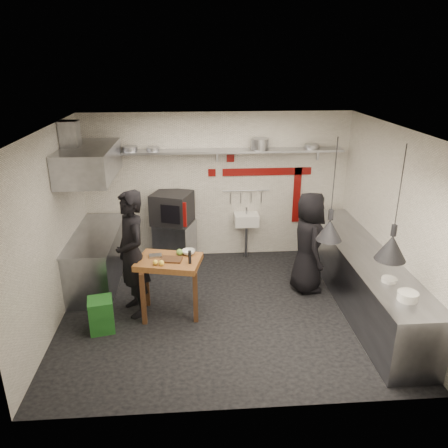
{
  "coord_description": "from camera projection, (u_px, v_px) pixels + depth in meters",
  "views": [
    {
      "loc": [
        -0.46,
        -5.93,
        3.71
      ],
      "look_at": [
        -0.0,
        0.3,
        1.32
      ],
      "focal_mm": 35.0,
      "sensor_mm": 36.0,
      "label": 1
    }
  ],
  "objects": [
    {
      "name": "pan_right",
      "position": [
        312.0,
        146.0,
        8.01
      ],
      "size": [
        0.32,
        0.32,
        0.08
      ],
      "primitive_type": "cylinder",
      "rotation": [
        0.0,
        0.0,
        -0.22
      ],
      "color": "gray",
      "rests_on": "back_shelf"
    },
    {
      "name": "lemon_b",
      "position": [
        161.0,
        263.0,
        6.24
      ],
      "size": [
        0.08,
        0.08,
        0.08
      ],
      "primitive_type": "sphere",
      "rotation": [
        0.0,
        0.0,
        -0.0
      ],
      "color": "yellow",
      "rests_on": "prep_table"
    },
    {
      "name": "wall_front",
      "position": [
        242.0,
        301.0,
        4.42
      ],
      "size": [
        5.0,
        0.04,
        2.8
      ],
      "primitive_type": "cube",
      "color": "silver",
      "rests_on": "floor"
    },
    {
      "name": "chef_right",
      "position": [
        308.0,
        242.0,
        7.19
      ],
      "size": [
        0.58,
        0.86,
        1.71
      ],
      "primitive_type": "imported",
      "rotation": [
        0.0,
        0.0,
        1.61
      ],
      "color": "black",
      "rests_on": "floor"
    },
    {
      "name": "oven_door",
      "position": [
        172.0,
        214.0,
        7.82
      ],
      "size": [
        0.53,
        0.22,
        0.46
      ],
      "primitive_type": "cube",
      "rotation": [
        0.0,
        0.0,
        -0.36
      ],
      "color": "#680A08",
      "rests_on": "combi_oven"
    },
    {
      "name": "red_band_horiz",
      "position": [
        267.0,
        172.0,
        8.28
      ],
      "size": [
        1.7,
        0.02,
        0.14
      ],
      "primitive_type": "cube",
      "color": "#680A08",
      "rests_on": "wall_back"
    },
    {
      "name": "pan_mid_left",
      "position": [
        153.0,
        149.0,
        7.81
      ],
      "size": [
        0.25,
        0.25,
        0.07
      ],
      "primitive_type": "cylinder",
      "rotation": [
        0.0,
        0.0,
        0.08
      ],
      "color": "gray",
      "rests_on": "back_shelf"
    },
    {
      "name": "bowl",
      "position": [
        189.0,
        252.0,
        6.6
      ],
      "size": [
        0.27,
        0.27,
        0.06
      ],
      "primitive_type": "imported",
      "rotation": [
        0.0,
        0.0,
        0.4
      ],
      "color": "silver",
      "rests_on": "prep_table"
    },
    {
      "name": "wall_right",
      "position": [
        391.0,
        222.0,
        6.55
      ],
      "size": [
        0.04,
        4.2,
        2.8
      ],
      "primitive_type": "cube",
      "color": "silver",
      "rests_on": "floor"
    },
    {
      "name": "heat_lamp_near",
      "position": [
        333.0,
        190.0,
        5.6
      ],
      "size": [
        0.4,
        0.4,
        1.38
      ],
      "primitive_type": null,
      "rotation": [
        0.0,
        0.0,
        -0.18
      ],
      "color": "black",
      "rests_on": "ceiling"
    },
    {
      "name": "sink_tap",
      "position": [
        247.0,
        211.0,
        8.36
      ],
      "size": [
        0.03,
        0.03,
        0.14
      ],
      "primitive_type": "cylinder",
      "color": "gray",
      "rests_on": "hand_sink"
    },
    {
      "name": "oven_stand",
      "position": [
        175.0,
        242.0,
        8.36
      ],
      "size": [
        0.84,
        0.81,
        0.8
      ],
      "primitive_type": "cube",
      "rotation": [
        0.0,
        0.0,
        -0.36
      ],
      "color": "gray",
      "rests_on": "floor"
    },
    {
      "name": "prep_table",
      "position": [
        170.0,
        287.0,
        6.61
      ],
      "size": [
        1.04,
        0.83,
        0.92
      ],
      "primitive_type": null,
      "rotation": [
        0.0,
        0.0,
        -0.23
      ],
      "color": "brown",
      "rests_on": "floor"
    },
    {
      "name": "back_shelf",
      "position": [
        218.0,
        151.0,
        7.91
      ],
      "size": [
        4.6,
        0.34,
        0.04
      ],
      "primitive_type": "cube",
      "color": "gray",
      "rests_on": "wall_back"
    },
    {
      "name": "red_tile_b",
      "position": [
        212.0,
        173.0,
        8.21
      ],
      "size": [
        0.14,
        0.02,
        0.14
      ],
      "primitive_type": "cube",
      "color": "#680A08",
      "rests_on": "wall_back"
    },
    {
      "name": "pepper_mill",
      "position": [
        190.0,
        257.0,
        6.28
      ],
      "size": [
        0.06,
        0.06,
        0.2
      ],
      "primitive_type": "cylinder",
      "rotation": [
        0.0,
        0.0,
        -0.41
      ],
      "color": "black",
      "rests_on": "prep_table"
    },
    {
      "name": "steel_tray",
      "position": [
        155.0,
        256.0,
        6.52
      ],
      "size": [
        0.2,
        0.15,
        0.03
      ],
      "primitive_type": "cube",
      "rotation": [
        0.0,
        0.0,
        0.11
      ],
      "color": "gray",
      "rests_on": "prep_table"
    },
    {
      "name": "lemon_a",
      "position": [
        155.0,
        262.0,
        6.26
      ],
      "size": [
        0.1,
        0.1,
        0.08
      ],
      "primitive_type": "sphere",
      "rotation": [
        0.0,
        0.0,
        0.4
      ],
      "color": "yellow",
      "rests_on": "prep_table"
    },
    {
      "name": "chef_left",
      "position": [
        132.0,
        254.0,
        6.47
      ],
      "size": [
        0.72,
        0.84,
        1.95
      ],
      "primitive_type": "imported",
      "rotation": [
        0.0,
        0.0,
        -1.14
      ],
      "color": "black",
      "rests_on": "floor"
    },
    {
      "name": "oven_glass",
      "position": [
        170.0,
        214.0,
        7.78
      ],
      "size": [
        0.34,
        0.14,
        0.34
      ],
      "primitive_type": "cube",
      "rotation": [
        0.0,
        0.0,
        -0.36
      ],
      "color": "black",
      "rests_on": "oven_door"
    },
    {
      "name": "red_band_vert",
      "position": [
        297.0,
        195.0,
        8.49
      ],
      "size": [
        0.14,
        0.02,
        1.1
      ],
      "primitive_type": "cube",
      "color": "#680A08",
      "rests_on": "wall_back"
    },
    {
      "name": "pan_far_left",
      "position": [
        130.0,
        149.0,
        7.78
      ],
      "size": [
        0.34,
        0.34,
        0.09
      ],
      "primitive_type": "cylinder",
      "rotation": [
        0.0,
        0.0,
        0.3
      ],
      "color": "gray",
      "rests_on": "back_shelf"
    },
    {
      "name": "veg_ball",
      "position": [
        179.0,
        252.0,
        6.56
      ],
      "size": [
        0.11,
        0.11,
        0.1
      ],
      "primitive_type": "sphere",
      "rotation": [
        0.0,
        0.0,
        -0.11
      ],
      "color": "olive",
      "rests_on": "prep_table"
    },
    {
      "name": "sink_drain",
      "position": [
        246.0,
        241.0,
        8.55
      ],
      "size": [
        0.06,
        0.06,
        0.66
      ],
      "primitive_type": "cylinder",
      "color": "gray",
      "rests_on": "floor"
    },
    {
      "name": "wall_back",
      "position": [
        217.0,
        187.0,
        8.33
      ],
      "size": [
        5.0,
        0.04,
        2.8
      ],
      "primitive_type": "cube",
      "color": "silver",
      "rests_on": "floor"
    },
    {
      "name": "red_tile_a",
      "position": [
        230.0,
        158.0,
        8.14
      ],
      "size": [
        0.14,
        0.02,
        0.14
      ],
      "primitive_type": "cube",
      "color": "#680A08",
      "rests_on": "wall_back"
    },
    {
      "name": "counter_left_top",
      "position": [
        94.0,
        234.0,
        7.38
      ],
      "size": [
        0.76,
        2.0,
        0.03
      ],
      "primitive_type": "cube",
      "color": "gray",
      "rests_on": "counter_left"
    },
    {
      "name": "heat_lamp_far",
      "position": [
        398.0,
        204.0,
        5.19
      ],
      "size": [
        0.45,
        0.45,
        1.45
      ],
      "primitive_type": null,
      "rotation": [
        0.0,
        0.0,
        -0.18
      ],
      "color": "black",
      "rests_on": "ceiling"
    },
    {
      "name": "counter_right_top",
      "position": [
        365.0,
        252.0,
        6.7
      ],
      "size": [
        0.76,
        3.9,
        0.03
      ],
      "primitive_type": "cube",
      "color": "gray",
      "rests_on": "counter_right"
    },
    {
      "name": "counter_left",
      "position": [
        97.0,
        259.0,
        7.55
      ],
      "size": [
        0.7,
        1.9,
        0.9
      ],
      "primitive_type": "cube",
      "color": "gray",
      "rests_on": "floor"
    },
    {
      "name": "shelf_bracket_mid",
      "position": [
        217.0,
        155.0,
        8.08
      ],
      "size": [
        0.04,
        0.06,
        0.24
      ],
      "primitive_type": "cube",
      "color": "gray",
      "rests_on": "wall_back"
    },
    {
      "name": "combi_oven",
      "position": [
        172.0,
        208.0,
        8.11
      ],
      "size": [
        0.85,
        0.82,
        0.58
      ],
      "primitive_type": "cube",
      "rotation": [
        0.0,
        0.0,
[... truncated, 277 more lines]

